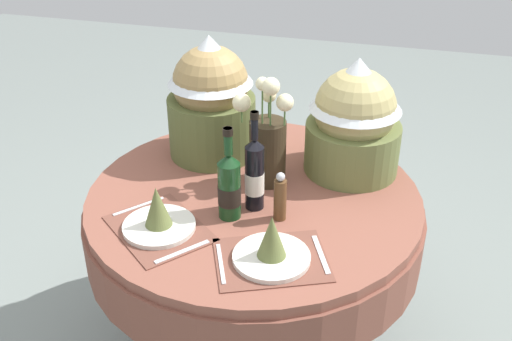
{
  "coord_description": "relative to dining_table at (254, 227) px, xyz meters",
  "views": [
    {
      "loc": [
        0.49,
        -1.79,
        1.92
      ],
      "look_at": [
        0.0,
        0.03,
        0.82
      ],
      "focal_mm": 42.9,
      "sensor_mm": 36.0,
      "label": 1
    }
  ],
  "objects": [
    {
      "name": "wine_bottle_centre",
      "position": [
        0.02,
        -0.08,
        0.28
      ],
      "size": [
        0.07,
        0.07,
        0.36
      ],
      "color": "black",
      "rests_on": "dining_table"
    },
    {
      "name": "pepper_mill",
      "position": [
        0.12,
        -0.13,
        0.23
      ],
      "size": [
        0.04,
        0.04,
        0.18
      ],
      "color": "brown",
      "rests_on": "dining_table"
    },
    {
      "name": "gift_tub_back_right",
      "position": [
        0.31,
        0.27,
        0.38
      ],
      "size": [
        0.36,
        0.36,
        0.45
      ],
      "color": "olive",
      "rests_on": "dining_table"
    },
    {
      "name": "place_setting_left",
      "position": [
        -0.24,
        -0.29,
        0.19
      ],
      "size": [
        0.43,
        0.42,
        0.16
      ],
      "color": "brown",
      "rests_on": "dining_table"
    },
    {
      "name": "flower_vase",
      "position": [
        0.02,
        0.1,
        0.31
      ],
      "size": [
        0.21,
        0.13,
        0.42
      ],
      "color": "#332819",
      "rests_on": "dining_table"
    },
    {
      "name": "wine_bottle_left",
      "position": [
        -0.04,
        -0.16,
        0.27
      ],
      "size": [
        0.08,
        0.08,
        0.33
      ],
      "color": "#143819",
      "rests_on": "dining_table"
    },
    {
      "name": "place_setting_right",
      "position": [
        0.15,
        -0.35,
        0.19
      ],
      "size": [
        0.42,
        0.37,
        0.16
      ],
      "color": "brown",
      "rests_on": "dining_table"
    },
    {
      "name": "gift_tub_back_left",
      "position": [
        -0.24,
        0.26,
        0.4
      ],
      "size": [
        0.34,
        0.34,
        0.49
      ],
      "color": "#566033",
      "rests_on": "dining_table"
    },
    {
      "name": "dining_table",
      "position": [
        0.0,
        0.0,
        0.0
      ],
      "size": [
        1.22,
        1.22,
        0.74
      ],
      "color": "brown",
      "rests_on": "ground"
    }
  ]
}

